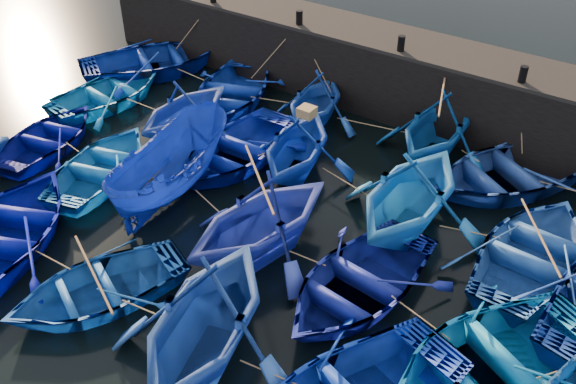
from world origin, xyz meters
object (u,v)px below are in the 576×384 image
Objects in this scene: boat_0 at (154,59)px; boat_13 at (49,137)px; wooden_crate at (307,112)px; boat_8 at (235,148)px.

boat_13 is at bearing 135.03° from boat_0.
boat_0 is at bearing 163.60° from wooden_crate.
boat_8 is 6.13m from boat_13.
boat_13 is 9.18× the size of wooden_crate.
wooden_crate is (2.28, 0.57, 1.74)m from boat_8.
wooden_crate is at bearing -163.15° from boat_0.
boat_13 is at bearing -155.95° from wooden_crate.
boat_0 is at bearing 152.91° from boat_8.
wooden_crate is (8.97, -2.64, 1.67)m from boat_0.
wooden_crate reaches higher than boat_0.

